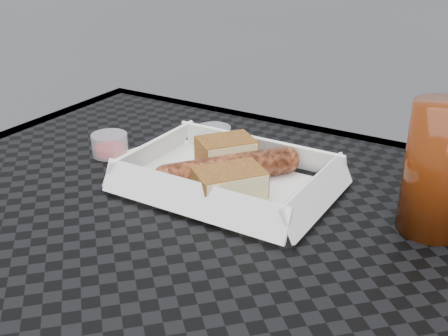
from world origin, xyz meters
name	(u,v)px	position (x,y,z in m)	size (l,w,h in m)	color
patio_table	(164,298)	(0.00, 0.00, 0.67)	(0.80, 0.80, 0.74)	black
food_tray	(228,186)	(0.00, 0.14, 0.75)	(0.22, 0.15, 0.00)	white
bratwurst	(228,169)	(0.00, 0.14, 0.77)	(0.13, 0.16, 0.04)	brown
bread_near	(226,155)	(-0.02, 0.17, 0.77)	(0.07, 0.05, 0.04)	brown
bread_far	(229,186)	(0.02, 0.10, 0.77)	(0.08, 0.05, 0.04)	brown
veg_garnish	(252,204)	(0.05, 0.11, 0.75)	(0.03, 0.03, 0.00)	red
napkin	(169,158)	(-0.12, 0.17, 0.75)	(0.12, 0.12, 0.00)	white
condiment_cup_sauce	(110,145)	(-0.19, 0.14, 0.76)	(0.05, 0.05, 0.03)	#960A0D
condiment_cup_empty	(213,137)	(-0.09, 0.24, 0.76)	(0.05, 0.05, 0.03)	silver
drink_glass	(439,169)	(0.23, 0.16, 0.82)	(0.07, 0.07, 0.14)	#4D1A06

